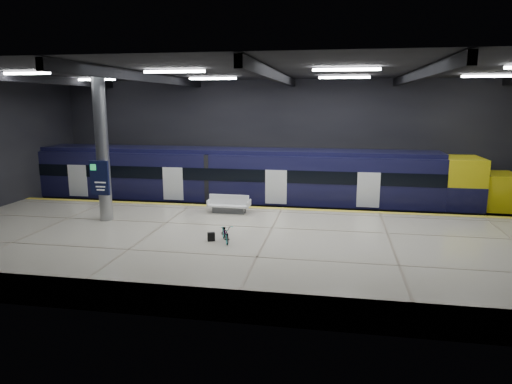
# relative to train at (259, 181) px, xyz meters

# --- Properties ---
(ground) EXTENTS (30.00, 30.00, 0.00)m
(ground) POSITION_rel_train_xyz_m (1.71, -5.50, -2.06)
(ground) COLOR black
(ground) RESTS_ON ground
(room_shell) EXTENTS (30.10, 16.10, 8.05)m
(room_shell) POSITION_rel_train_xyz_m (1.71, -5.49, 3.66)
(room_shell) COLOR black
(room_shell) RESTS_ON ground
(platform) EXTENTS (30.00, 11.00, 1.10)m
(platform) POSITION_rel_train_xyz_m (1.71, -8.00, -1.51)
(platform) COLOR #B7B19B
(platform) RESTS_ON ground
(safety_strip) EXTENTS (30.00, 0.40, 0.01)m
(safety_strip) POSITION_rel_train_xyz_m (1.71, -2.75, -0.95)
(safety_strip) COLOR gold
(safety_strip) RESTS_ON platform
(rails) EXTENTS (30.00, 1.52, 0.16)m
(rails) POSITION_rel_train_xyz_m (1.71, 0.00, -1.98)
(rails) COLOR gray
(rails) RESTS_ON ground
(train) EXTENTS (29.40, 2.84, 3.79)m
(train) POSITION_rel_train_xyz_m (0.00, 0.00, 0.00)
(train) COLOR black
(train) RESTS_ON ground
(bench) EXTENTS (2.14, 0.92, 0.94)m
(bench) POSITION_rel_train_xyz_m (-0.84, -4.10, -0.63)
(bench) COLOR #595B60
(bench) RESTS_ON platform
(bicycle) EXTENTS (0.98, 1.47, 0.73)m
(bicycle) POSITION_rel_train_xyz_m (0.15, -8.90, -0.59)
(bicycle) COLOR #99999E
(bicycle) RESTS_ON platform
(pannier_bag) EXTENTS (0.34, 0.27, 0.35)m
(pannier_bag) POSITION_rel_train_xyz_m (-0.45, -8.90, -0.78)
(pannier_bag) COLOR black
(pannier_bag) RESTS_ON platform
(info_column) EXTENTS (0.90, 0.78, 6.90)m
(info_column) POSITION_rel_train_xyz_m (-6.29, -6.52, 2.40)
(info_column) COLOR #9EA0A5
(info_column) RESTS_ON platform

